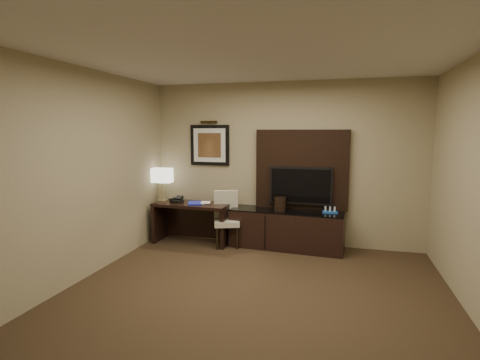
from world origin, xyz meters
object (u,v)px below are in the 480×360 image
(table_lamp, at_px, (162,185))
(tv, at_px, (301,186))
(credenza, at_px, (286,229))
(desk, at_px, (192,223))
(minibar_tray, at_px, (330,210))
(ice_bucket, at_px, (280,204))
(desk_chair, at_px, (227,222))
(desk_phone, at_px, (177,200))

(table_lamp, bearing_deg, tv, 3.67)
(credenza, distance_m, table_lamp, 2.28)
(desk, relative_size, minibar_tray, 5.55)
(credenza, xyz_separation_m, ice_bucket, (-0.10, -0.03, 0.42))
(desk_chair, bearing_deg, minibar_tray, -13.88)
(ice_bucket, xyz_separation_m, minibar_tray, (0.78, 0.04, -0.07))
(desk_chair, bearing_deg, ice_bucket, -11.28)
(desk_phone, height_order, minibar_tray, desk_phone)
(table_lamp, relative_size, ice_bucket, 2.50)
(table_lamp, distance_m, desk_phone, 0.41)
(desk, relative_size, desk_chair, 1.53)
(desk, height_order, desk_phone, desk_phone)
(credenza, height_order, desk_chair, desk_chair)
(desk, distance_m, ice_bucket, 1.55)
(desk, relative_size, ice_bucket, 5.88)
(tv, distance_m, minibar_tray, 0.61)
(desk_chair, xyz_separation_m, desk_phone, (-0.90, 0.04, 0.31))
(credenza, height_order, minibar_tray, minibar_tray)
(desk_chair, height_order, ice_bucket, ice_bucket)
(desk_chair, bearing_deg, tv, -5.38)
(table_lamp, bearing_deg, desk_chair, -7.07)
(credenza, distance_m, tv, 0.75)
(desk, distance_m, table_lamp, 0.86)
(table_lamp, distance_m, ice_bucket, 2.10)
(credenza, xyz_separation_m, tv, (0.20, 0.14, 0.71))
(desk_chair, height_order, table_lamp, table_lamp)
(tv, relative_size, desk_chair, 1.20)
(credenza, distance_m, ice_bucket, 0.43)
(desk_chair, xyz_separation_m, table_lamp, (-1.22, 0.15, 0.54))
(desk, xyz_separation_m, minibar_tray, (2.28, 0.11, 0.32))
(credenza, relative_size, desk_phone, 10.08)
(credenza, xyz_separation_m, minibar_tray, (0.68, 0.01, 0.35))
(ice_bucket, bearing_deg, credenza, 17.72)
(ice_bucket, bearing_deg, desk_chair, -171.23)
(desk_phone, bearing_deg, minibar_tray, 11.01)
(desk, relative_size, table_lamp, 2.35)
(desk, xyz_separation_m, desk_chair, (0.64, -0.07, 0.07))
(tv, relative_size, desk_phone, 5.55)
(minibar_tray, bearing_deg, credenza, -178.95)
(tv, xyz_separation_m, ice_bucket, (-0.30, -0.17, -0.29))
(credenza, distance_m, desk_chair, 0.98)
(table_lamp, relative_size, minibar_tray, 2.36)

